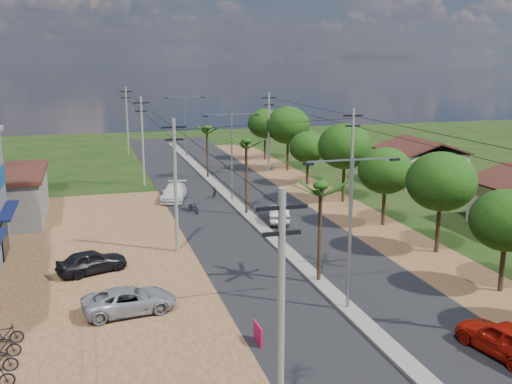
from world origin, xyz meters
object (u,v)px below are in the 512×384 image
car_red_near (504,339)px  roadside_sign (258,334)px  car_white_far (174,193)px  car_parked_dark (92,262)px  car_silver_mid (278,213)px  car_parked_silver (129,301)px

car_red_near → roadside_sign: car_red_near is taller
car_red_near → car_white_far: car_red_near is taller
car_white_far → car_parked_dark: bearing=-97.0°
car_silver_mid → roadside_sign: 20.84m
car_parked_silver → car_silver_mid: bearing=-48.6°
car_red_near → car_silver_mid: size_ratio=1.05×
car_parked_dark → roadside_sign: size_ratio=3.64×
car_white_far → car_parked_silver: car_white_far is taller
car_red_near → car_parked_silver: 17.89m
car_white_far → car_parked_silver: bearing=-87.3°
car_red_near → car_white_far: bearing=-84.5°
car_silver_mid → car_parked_dark: (-14.46, -7.89, -0.00)m
car_parked_silver → roadside_sign: size_ratio=4.13×
car_parked_silver → car_parked_dark: 6.79m
car_silver_mid → car_white_far: car_silver_mid is taller
car_silver_mid → roadside_sign: (-7.36, -19.49, -0.24)m
car_silver_mid → car_white_far: bearing=-40.0°
car_red_near → car_parked_dark: 23.21m
car_silver_mid → car_parked_dark: bearing=43.1°
car_white_far → car_parked_silver: (-5.87, -24.07, -0.06)m
roadside_sign → car_white_far: bearing=88.1°
car_parked_silver → car_parked_dark: car_parked_dark is taller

